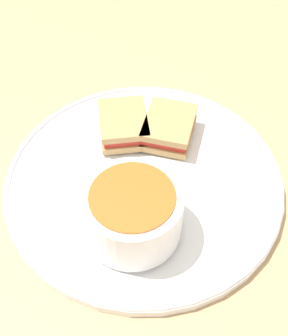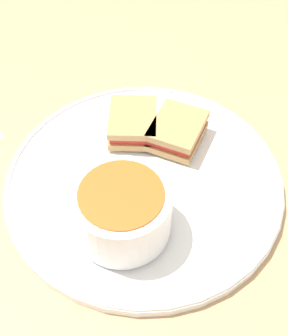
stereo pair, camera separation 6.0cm
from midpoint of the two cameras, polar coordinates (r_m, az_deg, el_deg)
name	(u,v)px [view 1 (the left image)]	position (r m, az deg, el deg)	size (l,w,h in m)	color
ground_plane	(144,185)	(0.62, -2.73, -2.24)	(2.40, 2.40, 0.00)	tan
plate	(144,181)	(0.62, -2.76, -1.75)	(0.37, 0.37, 0.02)	white
soup_bowl	(133,213)	(0.54, -4.58, -5.69)	(0.12, 0.12, 0.07)	white
spoon	(98,219)	(0.57, -8.59, -6.39)	(0.12, 0.03, 0.01)	silver
sandwich_half_near	(169,127)	(0.65, 0.43, 4.82)	(0.10, 0.10, 0.03)	tan
sandwich_half_far	(123,124)	(0.66, -5.14, 5.17)	(0.10, 0.10, 0.03)	tan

